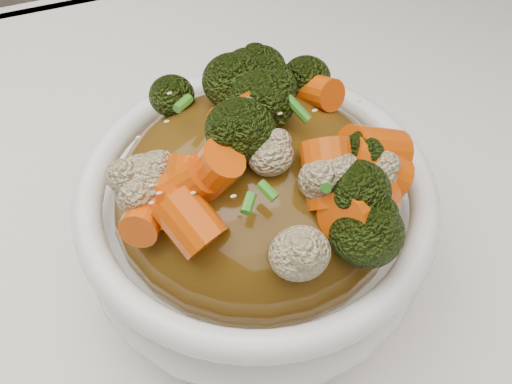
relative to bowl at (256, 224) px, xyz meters
name	(u,v)px	position (x,y,z in m)	size (l,w,h in m)	color
tablecloth	(245,335)	(-0.02, -0.04, -0.06)	(1.20, 0.80, 0.04)	white
bowl	(256,224)	(0.00, 0.00, 0.00)	(0.21, 0.21, 0.08)	white
sauce_base	(256,195)	(0.00, 0.00, 0.03)	(0.17, 0.17, 0.09)	#53360E
carrots	(256,121)	(0.00, 0.00, 0.09)	(0.17, 0.17, 0.05)	#DD5007
broccoli	(256,122)	(0.00, 0.00, 0.09)	(0.17, 0.17, 0.04)	black
cauliflower	(256,125)	(0.00, 0.00, 0.09)	(0.17, 0.17, 0.04)	beige
scallions	(256,119)	(0.00, 0.00, 0.09)	(0.13, 0.13, 0.02)	#307C1C
sesame_seeds	(256,119)	(0.00, 0.00, 0.09)	(0.15, 0.15, 0.01)	beige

